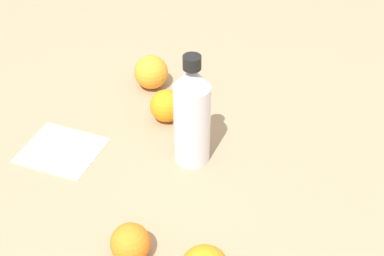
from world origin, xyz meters
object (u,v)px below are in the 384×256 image
Objects in this scene: water_bottle at (192,114)px; orange_2 at (166,106)px; orange_3 at (130,243)px; folded_napkin at (62,150)px; orange_1 at (151,72)px.

water_bottle reaches higher than orange_2.
orange_3 reaches higher than folded_napkin.
water_bottle is 3.31× the size of orange_2.
orange_2 is at bearing -136.20° from folded_napkin.
orange_2 is 1.08× the size of orange_3.
orange_1 is 0.14m from orange_2.
water_bottle is 0.16m from orange_2.
folded_napkin is at bearing 70.74° from orange_1.
orange_2 is 0.25m from folded_napkin.
water_bottle is 2.97× the size of orange_1.
folded_napkin is (0.27, 0.06, -0.11)m from water_bottle.
orange_1 is 0.31m from folded_napkin.
orange_3 is at bearing 100.24° from orange_2.
orange_2 is at bearing 82.60° from water_bottle.
orange_3 is (0.03, 0.28, -0.08)m from water_bottle.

